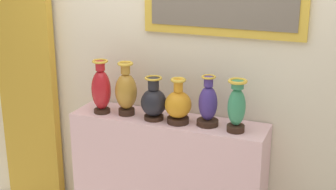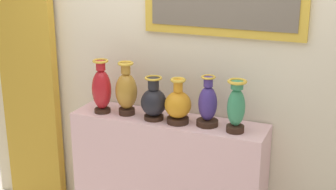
{
  "view_description": "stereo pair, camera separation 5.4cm",
  "coord_description": "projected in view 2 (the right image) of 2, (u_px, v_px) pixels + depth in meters",
  "views": [
    {
      "loc": [
        1.23,
        -3.06,
        2.28
      ],
      "look_at": [
        0.0,
        0.0,
        1.22
      ],
      "focal_mm": 51.93,
      "sensor_mm": 36.0,
      "label": 1
    },
    {
      "loc": [
        1.28,
        -3.04,
        2.28
      ],
      "look_at": [
        0.0,
        0.0,
        1.22
      ],
      "focal_mm": 51.93,
      "sensor_mm": 36.0,
      "label": 2
    }
  ],
  "objects": [
    {
      "name": "vase_amber",
      "position": [
        178.0,
        105.0,
        3.4
      ],
      "size": [
        0.19,
        0.19,
        0.33
      ],
      "color": "#382319",
      "rests_on": "display_shelf"
    },
    {
      "name": "vase_crimson",
      "position": [
        102.0,
        89.0,
        3.6
      ],
      "size": [
        0.14,
        0.14,
        0.41
      ],
      "color": "#382319",
      "rests_on": "display_shelf"
    },
    {
      "name": "vase_onyx",
      "position": [
        154.0,
        102.0,
        3.47
      ],
      "size": [
        0.18,
        0.18,
        0.32
      ],
      "color": "#382319",
      "rests_on": "display_shelf"
    },
    {
      "name": "curtain_gold",
      "position": [
        29.0,
        73.0,
        4.05
      ],
      "size": [
        0.54,
        0.08,
        2.43
      ],
      "primitive_type": "cube",
      "color": "gold",
      "rests_on": "ground_plane"
    },
    {
      "name": "vase_jade",
      "position": [
        236.0,
        107.0,
        3.23
      ],
      "size": [
        0.13,
        0.13,
        0.36
      ],
      "color": "#382319",
      "rests_on": "display_shelf"
    },
    {
      "name": "back_wall",
      "position": [
        181.0,
        64.0,
        3.61
      ],
      "size": [
        3.62,
        0.14,
        2.76
      ],
      "color": "beige",
      "rests_on": "ground_plane"
    },
    {
      "name": "vase_ochre",
      "position": [
        126.0,
        91.0,
        3.56
      ],
      "size": [
        0.16,
        0.16,
        0.4
      ],
      "color": "#382319",
      "rests_on": "display_shelf"
    },
    {
      "name": "display_shelf",
      "position": [
        168.0,
        183.0,
        3.68
      ],
      "size": [
        1.45,
        0.36,
        1.04
      ],
      "primitive_type": "cube",
      "color": "beige",
      "rests_on": "ground_plane"
    },
    {
      "name": "vase_indigo",
      "position": [
        208.0,
        105.0,
        3.35
      ],
      "size": [
        0.15,
        0.15,
        0.36
      ],
      "color": "#382319",
      "rests_on": "display_shelf"
    }
  ]
}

